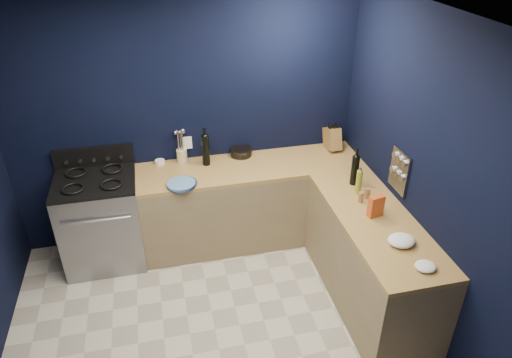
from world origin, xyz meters
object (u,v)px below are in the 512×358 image
object	(u,v)px
utensil_crock	(182,155)
knife_block	(332,139)
plate_stack	(181,184)
crouton_bag	(376,206)
gas_range	(102,222)

from	to	relation	value
utensil_crock	knife_block	distance (m)	1.61
plate_stack	utensil_crock	xyz separation A→B (m)	(0.06, 0.49, 0.05)
knife_block	utensil_crock	bearing A→B (deg)	174.20
knife_block	crouton_bag	bearing A→B (deg)	-97.27
plate_stack	knife_block	size ratio (longest dim) A/B	1.15
gas_range	plate_stack	world-z (taller)	plate_stack
crouton_bag	utensil_crock	bearing A→B (deg)	126.39
utensil_crock	knife_block	xyz separation A→B (m)	(1.60, -0.08, 0.05)
knife_block	crouton_bag	size ratio (longest dim) A/B	1.20
utensil_crock	gas_range	bearing A→B (deg)	-162.57
gas_range	knife_block	world-z (taller)	knife_block
utensil_crock	crouton_bag	xyz separation A→B (m)	(1.51, -1.35, 0.03)
utensil_crock	knife_block	bearing A→B (deg)	-2.90
gas_range	utensil_crock	bearing A→B (deg)	17.43
plate_stack	knife_block	distance (m)	1.71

